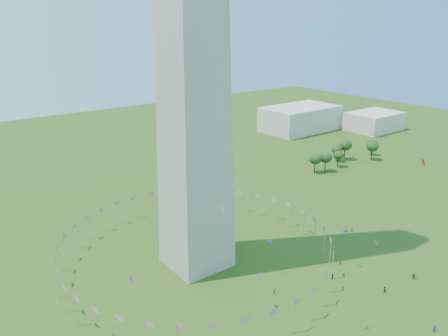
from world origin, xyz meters
The scene contains 6 objects.
flag_ring centered at (0.00, 50.00, 4.50)m, with size 80.24×80.24×9.00m.
gov_building_east_a centered at (150.00, 150.00, 8.00)m, with size 50.00×30.00×16.00m, color beige.
gov_building_east_b centered at (190.00, 120.00, 6.00)m, with size 35.00×25.00×12.00m, color beige.
crowd centered at (13.16, 2.56, 0.85)m, with size 96.36×57.23×1.94m.
kites_aloft centered at (3.73, 20.92, 20.53)m, with size 119.36×68.64×35.13m.
tree_line_east centered at (114.50, 85.20, 4.78)m, with size 52.97×15.67×10.69m.
Camera 1 is at (-64.08, -48.27, 70.07)m, focal length 35.00 mm.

